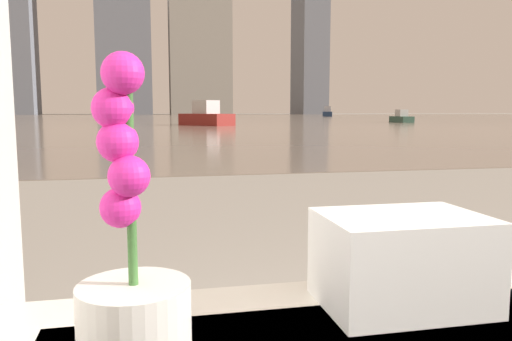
# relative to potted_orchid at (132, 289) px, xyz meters

# --- Properties ---
(potted_orchid) EXTENTS (0.14, 0.14, 0.41)m
(potted_orchid) POSITION_rel_potted_orchid_xyz_m (0.00, 0.00, 0.00)
(potted_orchid) COLOR silver
(potted_orchid) RESTS_ON bathtub
(towel_stack) EXTENTS (0.28, 0.20, 0.16)m
(towel_stack) POSITION_rel_potted_orchid_xyz_m (0.45, 0.14, -0.03)
(towel_stack) COLOR white
(towel_stack) RESTS_ON bathtub
(harbor_water) EXTENTS (180.00, 110.00, 0.01)m
(harbor_water) POSITION_rel_potted_orchid_xyz_m (0.61, 61.20, -0.67)
(harbor_water) COLOR gray
(harbor_water) RESTS_ON ground_plane
(harbor_boat_0) EXTENTS (1.09, 2.67, 0.98)m
(harbor_boat_0) POSITION_rel_potted_orchid_xyz_m (18.91, 34.44, -0.32)
(harbor_boat_0) COLOR #335647
(harbor_boat_0) RESTS_ON harbor_water
(harbor_boat_1) EXTENTS (2.82, 4.40, 1.56)m
(harbor_boat_1) POSITION_rel_potted_orchid_xyz_m (27.54, 74.07, -0.12)
(harbor_boat_1) COLOR navy
(harbor_boat_1) RESTS_ON harbor_water
(harbor_boat_2) EXTENTS (3.18, 4.17, 1.51)m
(harbor_boat_2) POSITION_rel_potted_orchid_xyz_m (3.44, 29.89, -0.14)
(harbor_boat_2) COLOR maroon
(harbor_boat_2) RESTS_ON harbor_water
(skyline_tower_3) EXTENTS (13.98, 8.58, 26.43)m
(skyline_tower_3) POSITION_rel_potted_orchid_xyz_m (11.97, 117.20, 12.54)
(skyline_tower_3) COLOR gray
(skyline_tower_3) RESTS_ON ground_plane
(skyline_tower_4) EXTENTS (6.28, 11.27, 31.12)m
(skyline_tower_4) POSITION_rel_potted_orchid_xyz_m (38.56, 117.20, 14.88)
(skyline_tower_4) COLOR slate
(skyline_tower_4) RESTS_ON ground_plane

